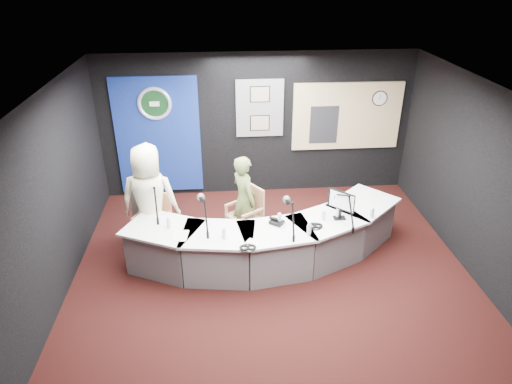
{
  "coord_description": "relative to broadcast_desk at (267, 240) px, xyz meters",
  "views": [
    {
      "loc": [
        -0.71,
        -5.38,
        4.32
      ],
      "look_at": [
        -0.2,
        0.8,
        1.1
      ],
      "focal_mm": 32.0,
      "sensor_mm": 36.0,
      "label": 1
    }
  ],
  "objects": [
    {
      "name": "seal_center",
      "position": [
        -1.85,
        2.38,
        1.52
      ],
      "size": [
        0.48,
        0.01,
        0.48
      ],
      "primitive_type": "cylinder",
      "rotation": [
        1.57,
        0.0,
        0.0
      ],
      "color": "black",
      "rests_on": "backdrop_panel"
    },
    {
      "name": "wall_left",
      "position": [
        -2.95,
        -0.55,
        1.02
      ],
      "size": [
        0.02,
        6.0,
        2.8
      ],
      "primitive_type": "cube",
      "color": "black",
      "rests_on": "ground"
    },
    {
      "name": "draped_jacket",
      "position": [
        -1.92,
        0.7,
        0.24
      ],
      "size": [
        0.5,
        0.28,
        0.7
      ],
      "primitive_type": "cube",
      "rotation": [
        0.0,
        0.0,
        -0.38
      ],
      "color": "gray",
      "rests_on": "armchair_left"
    },
    {
      "name": "boom_mic_b",
      "position": [
        -0.94,
        -0.13,
        0.68
      ],
      "size": [
        0.22,
        0.73,
        0.6
      ],
      "primitive_type": null,
      "color": "black",
      "rests_on": "broadcast_desk"
    },
    {
      "name": "wall_front",
      "position": [
        0.05,
        -3.55,
        1.02
      ],
      "size": [
        6.0,
        0.02,
        2.8
      ],
      "primitive_type": "cube",
      "color": "black",
      "rests_on": "ground"
    },
    {
      "name": "boom_mic_d",
      "position": [
        1.1,
        -0.18,
        0.68
      ],
      "size": [
        0.31,
        0.71,
        0.6
      ],
      "primitive_type": null,
      "color": "black",
      "rests_on": "broadcast_desk"
    },
    {
      "name": "headphones_far",
      "position": [
        -0.35,
        -0.75,
        0.39
      ],
      "size": [
        0.24,
        0.24,
        0.04
      ],
      "primitive_type": "torus",
      "color": "black",
      "rests_on": "broadcast_desk"
    },
    {
      "name": "ceiling",
      "position": [
        0.05,
        -0.55,
        2.42
      ],
      "size": [
        6.0,
        6.0,
        0.02
      ],
      "primitive_type": "cube",
      "color": "silver",
      "rests_on": "ground"
    },
    {
      "name": "computer_monitor",
      "position": [
        1.1,
        -0.06,
        0.7
      ],
      "size": [
        0.34,
        0.32,
        0.3
      ],
      "primitive_type": "cube",
      "rotation": [
        0.0,
        0.0,
        -0.76
      ],
      "color": "black",
      "rests_on": "broadcast_desk"
    },
    {
      "name": "broadcast_desk",
      "position": [
        0.0,
        0.0,
        0.0
      ],
      "size": [
        4.5,
        1.9,
        0.75
      ],
      "primitive_type": null,
      "color": "silver",
      "rests_on": "ground"
    },
    {
      "name": "booth_window_frame",
      "position": [
        1.8,
        2.42,
        1.18
      ],
      "size": [
        2.12,
        0.06,
        1.32
      ],
      "primitive_type": "cube",
      "color": "tan",
      "rests_on": "wall_back"
    },
    {
      "name": "desk_phone",
      "position": [
        0.13,
        -0.13,
        0.4
      ],
      "size": [
        0.25,
        0.24,
        0.05
      ],
      "primitive_type": "cube",
      "rotation": [
        0.0,
        0.0,
        -0.66
      ],
      "color": "black",
      "rests_on": "broadcast_desk"
    },
    {
      "name": "person_woman",
      "position": [
        -0.32,
        0.62,
        0.39
      ],
      "size": [
        0.58,
        0.67,
        1.54
      ],
      "primitive_type": "imported",
      "rotation": [
        0.0,
        0.0,
        2.03
      ],
      "color": "#5B6D39",
      "rests_on": "ground"
    },
    {
      "name": "wall_clock",
      "position": [
        2.4,
        2.39,
        1.52
      ],
      "size": [
        0.28,
        0.01,
        0.28
      ],
      "primitive_type": "cylinder",
      "rotation": [
        1.57,
        0.0,
        0.0
      ],
      "color": "white",
      "rests_on": "booth_window_frame"
    },
    {
      "name": "wall_right",
      "position": [
        3.05,
        -0.55,
        1.02
      ],
      "size": [
        0.02,
        6.0,
        2.8
      ],
      "primitive_type": "cube",
      "color": "black",
      "rests_on": "ground"
    },
    {
      "name": "framed_photo_upper",
      "position": [
        0.1,
        2.39,
        1.65
      ],
      "size": [
        0.34,
        0.02,
        0.27
      ],
      "primitive_type": "cube",
      "color": "gray",
      "rests_on": "pinboard"
    },
    {
      "name": "pinboard",
      "position": [
        0.1,
        2.42,
        1.38
      ],
      "size": [
        0.9,
        0.04,
        1.1
      ],
      "primitive_type": "cube",
      "color": "slate",
      "rests_on": "wall_back"
    },
    {
      "name": "boom_mic_c",
      "position": [
        0.3,
        -0.32,
        0.68
      ],
      "size": [
        0.16,
        0.74,
        0.6
      ],
      "primitive_type": null,
      "color": "black",
      "rests_on": "broadcast_desk"
    },
    {
      "name": "armchair_right",
      "position": [
        -0.32,
        0.62,
        0.08
      ],
      "size": [
        0.71,
        0.71,
        0.91
      ],
      "primitive_type": null,
      "rotation": [
        0.0,
        0.0,
        -0.97
      ],
      "color": "#B87754",
      "rests_on": "ground"
    },
    {
      "name": "equipment_rack",
      "position": [
        1.35,
        2.39,
        1.03
      ],
      "size": [
        0.55,
        0.02,
        0.75
      ],
      "primitive_type": "cube",
      "color": "black",
      "rests_on": "booth_window_frame"
    },
    {
      "name": "water_bottles",
      "position": [
        0.07,
        -0.25,
        0.46
      ],
      "size": [
        3.14,
        0.5,
        0.18
      ],
      "primitive_type": null,
      "color": "silver",
      "rests_on": "broadcast_desk"
    },
    {
      "name": "armchair_left",
      "position": [
        -1.81,
        0.47,
        0.07
      ],
      "size": [
        0.65,
        0.65,
        0.89
      ],
      "primitive_type": null,
      "rotation": [
        0.0,
        0.0,
        -0.38
      ],
      "color": "#B87754",
      "rests_on": "ground"
    },
    {
      "name": "notepad",
      "position": [
        -0.29,
        -0.67,
        0.38
      ],
      "size": [
        0.33,
        0.35,
        0.0
      ],
      "primitive_type": "cube",
      "rotation": [
        0.0,
        0.0,
        -0.57
      ],
      "color": "white",
      "rests_on": "broadcast_desk"
    },
    {
      "name": "agency_seal",
      "position": [
        -1.85,
        2.38,
        1.52
      ],
      "size": [
        0.63,
        0.07,
        0.63
      ],
      "primitive_type": "torus",
      "rotation": [
        1.57,
        0.0,
        0.0
      ],
      "color": "silver",
      "rests_on": "backdrop_panel"
    },
    {
      "name": "boom_mic_a",
      "position": [
        -1.68,
        0.31,
        0.68
      ],
      "size": [
        0.2,
        0.73,
        0.6
      ],
      "primitive_type": null,
      "color": "black",
      "rests_on": "broadcast_desk"
    },
    {
      "name": "ground",
      "position": [
        0.05,
        -0.55,
        -0.38
      ],
      "size": [
        6.0,
        6.0,
        0.0
      ],
      "primitive_type": "plane",
      "color": "black",
      "rests_on": "ground"
    },
    {
      "name": "person_man",
      "position": [
        -1.81,
        0.47,
        0.54
      ],
      "size": [
        0.94,
        0.65,
        1.84
      ],
      "primitive_type": "imported",
      "rotation": [
        0.0,
        0.0,
        3.06
      ],
      "color": "beige",
      "rests_on": "ground"
    },
    {
      "name": "paper_stack",
      "position": [
        -1.29,
        -0.35,
        0.38
      ],
      "size": [
        0.24,
        0.31,
        0.0
      ],
      "primitive_type": "cube",
      "rotation": [
        0.0,
        0.0,
        -0.11
      ],
      "color": "white",
      "rests_on": "broadcast_desk"
    },
    {
      "name": "backdrop_panel",
      "position": [
        -1.85,
        2.42,
        0.88
      ],
      "size": [
        1.6,
        0.05,
        2.3
      ],
      "primitive_type": "cube",
      "color": "navy",
      "rests_on": "wall_back"
    },
    {
      "name": "headphones_near",
      "position": [
        0.68,
        -0.27,
        0.39
      ],
      "size": [
        0.23,
        0.23,
        0.04
      ],
      "primitive_type": "torus",
      "color": "black",
      "rests_on": "broadcast_desk"
    },
    {
      "name": "booth_glow",
      "position": [
        1.8,
        2.41,
        1.18
      ],
      "size": [
        2.0,
        0.02,
        1.2
      ],
      "primitive_type": "cube",
      "color": "#FFEFA1",
      "rests_on": "booth_window_frame"
    },
    {
      "name": "wall_back",
      "position": [
        0.05,
        2.45,
        1.02
      ],
      "size": [
        6.0,
        0.02,
        2.8
      ],
      "primitive_type": "cube",
      "color": "black",
      "rests_on": "ground"
    },
    {
      "name": "framed_photo_lower",
      "position": [
        0.1,
        2.39,
        1.09
      ],
      "size": [
        0.34,
        0.02,
        0.27
      ],
      "primitive_type": "cube",
      "color": "gray",
      "rests_on": "pinboard"
    }
  ]
}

